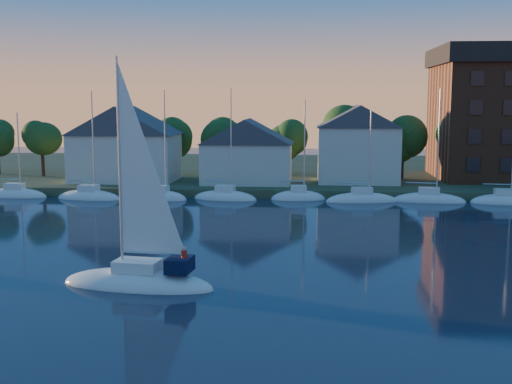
# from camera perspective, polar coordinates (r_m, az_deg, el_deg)

# --- Properties ---
(shoreline_land) EXTENTS (160.00, 50.00, 2.00)m
(shoreline_land) POSITION_cam_1_polar(r_m,az_deg,el_deg) (99.26, 3.69, 1.55)
(shoreline_land) COLOR #313D23
(shoreline_land) RESTS_ON ground
(wooden_dock) EXTENTS (120.00, 3.00, 1.00)m
(wooden_dock) POSITION_cam_1_polar(r_m,az_deg,el_deg) (76.46, 3.33, -0.42)
(wooden_dock) COLOR brown
(wooden_dock) RESTS_ON ground
(clubhouse_west) EXTENTS (13.65, 9.45, 9.64)m
(clubhouse_west) POSITION_cam_1_polar(r_m,az_deg,el_deg) (85.21, -11.52, 4.32)
(clubhouse_west) COLOR beige
(clubhouse_west) RESTS_ON shoreline_land
(clubhouse_centre) EXTENTS (11.55, 8.40, 8.08)m
(clubhouse_centre) POSITION_cam_1_polar(r_m,az_deg,el_deg) (81.22, -0.79, 3.74)
(clubhouse_centre) COLOR beige
(clubhouse_centre) RESTS_ON shoreline_land
(clubhouse_east) EXTENTS (10.50, 8.40, 9.80)m
(clubhouse_east) POSITION_cam_1_polar(r_m,az_deg,el_deg) (82.99, 9.04, 4.33)
(clubhouse_east) COLOR beige
(clubhouse_east) RESTS_ON shoreline_land
(tree_line) EXTENTS (93.40, 5.40, 8.90)m
(tree_line) POSITION_cam_1_polar(r_m,az_deg,el_deg) (86.69, 4.89, 5.34)
(tree_line) COLOR #3C291B
(tree_line) RESTS_ON shoreline_land
(moored_fleet) EXTENTS (79.50, 2.40, 12.05)m
(moored_fleet) POSITION_cam_1_polar(r_m,az_deg,el_deg) (73.70, 0.16, -0.65)
(moored_fleet) COLOR silver
(moored_fleet) RESTS_ON ground
(hero_sailboat) EXTENTS (10.08, 4.36, 15.07)m
(hero_sailboat) POSITION_cam_1_polar(r_m,az_deg,el_deg) (40.40, -10.28, -7.40)
(hero_sailboat) COLOR silver
(hero_sailboat) RESTS_ON ground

